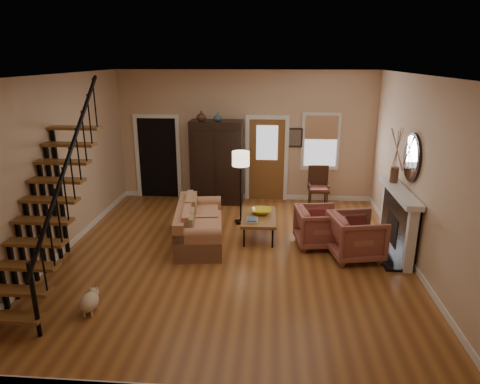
# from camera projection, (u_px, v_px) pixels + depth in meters

# --- Properties ---
(room) EXTENTS (7.00, 7.33, 3.30)m
(room) POSITION_uv_depth(u_px,v_px,m) (221.00, 157.00, 9.31)
(room) COLOR #975726
(room) RESTS_ON ground
(staircase) EXTENTS (0.94, 2.80, 3.20)m
(staircase) POSITION_uv_depth(u_px,v_px,m) (44.00, 193.00, 6.54)
(staircase) COLOR brown
(staircase) RESTS_ON ground
(fireplace) EXTENTS (0.33, 1.95, 2.30)m
(fireplace) POSITION_uv_depth(u_px,v_px,m) (400.00, 215.00, 8.08)
(fireplace) COLOR black
(fireplace) RESTS_ON ground
(armoire) EXTENTS (1.30, 0.60, 2.10)m
(armoire) POSITION_uv_depth(u_px,v_px,m) (217.00, 162.00, 10.78)
(armoire) COLOR black
(armoire) RESTS_ON ground
(vase_a) EXTENTS (0.24, 0.24, 0.25)m
(vase_a) POSITION_uv_depth(u_px,v_px,m) (201.00, 116.00, 10.36)
(vase_a) COLOR #4C2619
(vase_a) RESTS_ON armoire
(vase_b) EXTENTS (0.20, 0.20, 0.21)m
(vase_b) POSITION_uv_depth(u_px,v_px,m) (218.00, 117.00, 10.34)
(vase_b) COLOR #334C60
(vase_b) RESTS_ON armoire
(sofa) EXTENTS (1.13, 2.13, 0.76)m
(sofa) POSITION_uv_depth(u_px,v_px,m) (200.00, 224.00, 8.60)
(sofa) COLOR #B57752
(sofa) RESTS_ON ground
(coffee_table) EXTENTS (0.73, 1.22, 0.46)m
(coffee_table) POSITION_uv_depth(u_px,v_px,m) (259.00, 226.00, 8.87)
(coffee_table) COLOR brown
(coffee_table) RESTS_ON ground
(bowl) EXTENTS (0.41, 0.41, 0.10)m
(bowl) POSITION_uv_depth(u_px,v_px,m) (261.00, 211.00, 8.93)
(bowl) COLOR gold
(bowl) RESTS_ON coffee_table
(books) EXTENTS (0.22, 0.30, 0.06)m
(books) POSITION_uv_depth(u_px,v_px,m) (252.00, 220.00, 8.52)
(books) COLOR beige
(books) RESTS_ON coffee_table
(armchair_left) EXTENTS (1.08, 1.06, 0.84)m
(armchair_left) POSITION_uv_depth(u_px,v_px,m) (356.00, 236.00, 7.90)
(armchair_left) COLOR maroon
(armchair_left) RESTS_ON ground
(armchair_right) EXTENTS (0.96, 0.94, 0.78)m
(armchair_right) POSITION_uv_depth(u_px,v_px,m) (318.00, 227.00, 8.43)
(armchair_right) COLOR maroon
(armchair_right) RESTS_ON ground
(floor_lamp) EXTENTS (0.47, 0.47, 1.65)m
(floor_lamp) POSITION_uv_depth(u_px,v_px,m) (241.00, 188.00, 9.44)
(floor_lamp) COLOR black
(floor_lamp) RESTS_ON ground
(side_chair) EXTENTS (0.54, 0.54, 1.02)m
(side_chair) POSITION_uv_depth(u_px,v_px,m) (318.00, 187.00, 10.57)
(side_chair) COLOR #3C2213
(side_chair) RESTS_ON ground
(dog) EXTENTS (0.29, 0.45, 0.31)m
(dog) POSITION_uv_depth(u_px,v_px,m) (90.00, 303.00, 6.24)
(dog) COLOR beige
(dog) RESTS_ON ground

